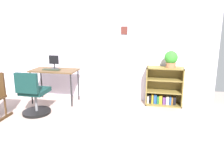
# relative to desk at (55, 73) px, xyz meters

# --- Properties ---
(ground_plane) EXTENTS (6.24, 6.24, 0.00)m
(ground_plane) POSITION_rel_desk_xyz_m (0.73, -1.65, -0.65)
(ground_plane) COLOR #AE958C
(wall_back) EXTENTS (5.20, 0.12, 2.47)m
(wall_back) POSITION_rel_desk_xyz_m (0.73, 0.50, 0.58)
(wall_back) COLOR silver
(wall_back) RESTS_ON ground_plane
(desk) EXTENTS (0.97, 0.50, 0.72)m
(desk) POSITION_rel_desk_xyz_m (0.00, 0.00, 0.00)
(desk) COLOR brown
(desk) RESTS_ON ground_plane
(monitor) EXTENTS (0.21, 0.17, 0.30)m
(monitor) POSITION_rel_desk_xyz_m (-0.03, 0.06, 0.21)
(monitor) COLOR #262628
(monitor) RESTS_ON desk
(keyboard) EXTENTS (0.36, 0.12, 0.02)m
(keyboard) POSITION_rel_desk_xyz_m (-0.04, -0.07, 0.08)
(keyboard) COLOR #272F22
(keyboard) RESTS_ON desk
(office_chair) EXTENTS (0.52, 0.55, 0.84)m
(office_chair) POSITION_rel_desk_xyz_m (-0.08, -0.74, -0.30)
(office_chair) COLOR black
(office_chair) RESTS_ON ground_plane
(bookshelf_low) EXTENTS (0.74, 0.30, 0.80)m
(bookshelf_low) POSITION_rel_desk_xyz_m (2.29, 0.30, -0.30)
(bookshelf_low) COLOR olive
(bookshelf_low) RESTS_ON ground_plane
(potted_plant_on_shelf) EXTENTS (0.26, 0.26, 0.34)m
(potted_plant_on_shelf) POSITION_rel_desk_xyz_m (2.40, 0.25, 0.33)
(potted_plant_on_shelf) COLOR #9E6642
(potted_plant_on_shelf) RESTS_ON bookshelf_low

